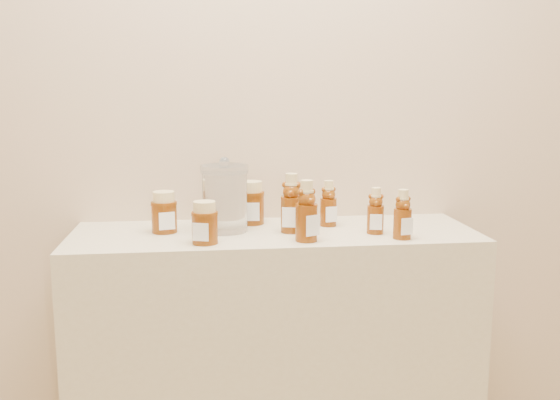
{
  "coord_description": "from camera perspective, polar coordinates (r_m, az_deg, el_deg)",
  "views": [
    {
      "loc": [
        -0.2,
        -0.25,
        1.32
      ],
      "look_at": [
        0.01,
        1.52,
        1.0
      ],
      "focal_mm": 40.0,
      "sensor_mm": 36.0,
      "label": 1
    }
  ],
  "objects": [
    {
      "name": "bear_bottle_back_mid",
      "position": [
        1.92,
        4.45,
        -0.03
      ],
      "size": [
        0.06,
        0.06,
        0.16
      ],
      "primitive_type": null,
      "rotation": [
        0.0,
        0.0,
        0.17
      ],
      "color": "#5B2607",
      "rests_on": "display_table"
    },
    {
      "name": "bear_bottle_front_right",
      "position": [
        1.78,
        11.16,
        -0.99
      ],
      "size": [
        0.06,
        0.06,
        0.16
      ],
      "primitive_type": null,
      "rotation": [
        0.0,
        0.0,
        0.21
      ],
      "color": "#5B2607",
      "rests_on": "display_table"
    },
    {
      "name": "display_table",
      "position": [
        2.01,
        -0.47,
        -15.51
      ],
      "size": [
        1.2,
        0.4,
        0.9
      ],
      "primitive_type": "cube",
      "color": "#BEB08B",
      "rests_on": "ground"
    },
    {
      "name": "honey_jar_back",
      "position": [
        1.95,
        -2.67,
        -0.23
      ],
      "size": [
        0.09,
        0.09,
        0.13
      ],
      "primitive_type": null,
      "rotation": [
        0.0,
        0.0,
        -0.06
      ],
      "color": "#5B2607",
      "rests_on": "display_table"
    },
    {
      "name": "wall_back",
      "position": [
        2.01,
        -1.16,
        11.04
      ],
      "size": [
        3.5,
        0.02,
        2.7
      ],
      "primitive_type": "cube",
      "color": "tan",
      "rests_on": "ground"
    },
    {
      "name": "bear_bottle_front_left",
      "position": [
        1.72,
        2.44,
        -0.63
      ],
      "size": [
        0.09,
        0.09,
        0.19
      ],
      "primitive_type": null,
      "rotation": [
        0.0,
        0.0,
        0.44
      ],
      "color": "#5B2607",
      "rests_on": "display_table"
    },
    {
      "name": "bear_bottle_back_left",
      "position": [
        1.83,
        1.05,
        0.08
      ],
      "size": [
        0.08,
        0.08,
        0.2
      ],
      "primitive_type": null,
      "rotation": [
        0.0,
        0.0,
        -0.29
      ],
      "color": "#5B2607",
      "rests_on": "display_table"
    },
    {
      "name": "bear_bottle_back_right",
      "position": [
        1.84,
        8.74,
        -0.69
      ],
      "size": [
        0.06,
        0.06,
        0.15
      ],
      "primitive_type": null,
      "rotation": [
        0.0,
        0.0,
        -0.2
      ],
      "color": "#5B2607",
      "rests_on": "display_table"
    },
    {
      "name": "glass_canister",
      "position": [
        1.85,
        -5.06,
        0.41
      ],
      "size": [
        0.14,
        0.14,
        0.22
      ],
      "primitive_type": null,
      "rotation": [
        0.0,
        0.0,
        -0.01
      ],
      "color": "white",
      "rests_on": "display_table"
    },
    {
      "name": "honey_jar_left",
      "position": [
        1.86,
        -10.55,
        -1.09
      ],
      "size": [
        0.1,
        0.1,
        0.12
      ],
      "primitive_type": null,
      "rotation": [
        0.0,
        0.0,
        0.26
      ],
      "color": "#5B2607",
      "rests_on": "display_table"
    },
    {
      "name": "honey_jar_front",
      "position": [
        1.71,
        -6.9,
        -2.06
      ],
      "size": [
        0.09,
        0.09,
        0.12
      ],
      "primitive_type": null,
      "rotation": [
        0.0,
        0.0,
        -0.32
      ],
      "color": "#5B2607",
      "rests_on": "display_table"
    }
  ]
}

